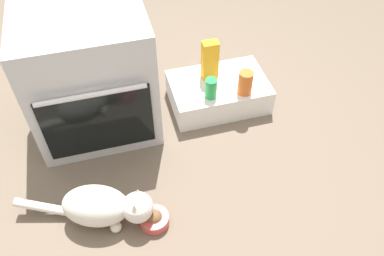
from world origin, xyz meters
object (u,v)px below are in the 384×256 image
(juice_carton, at_px, (210,60))
(soda_can, at_px, (211,88))
(sauce_jar, at_px, (245,83))
(oven, at_px, (90,75))
(food_bowl, at_px, (154,219))
(cat, at_px, (103,206))
(pantry_cabinet, at_px, (218,92))

(juice_carton, distance_m, soda_can, 0.18)
(sauce_jar, xyz_separation_m, soda_can, (-0.19, 0.02, -0.01))
(oven, xyz_separation_m, food_bowl, (0.17, -0.73, -0.32))
(food_bowl, xyz_separation_m, cat, (-0.21, 0.08, 0.08))
(oven, height_order, sauce_jar, oven)
(oven, relative_size, cat, 1.11)
(oven, xyz_separation_m, sauce_jar, (0.81, -0.15, -0.12))
(sauce_jar, bearing_deg, cat, -149.73)
(pantry_cabinet, xyz_separation_m, cat, (-0.75, -0.62, 0.03))
(food_bowl, xyz_separation_m, juice_carton, (0.49, 0.76, 0.25))
(juice_carton, bearing_deg, soda_can, -104.37)
(juice_carton, bearing_deg, food_bowl, -122.98)
(food_bowl, distance_m, cat, 0.24)
(pantry_cabinet, distance_m, soda_can, 0.19)
(food_bowl, bearing_deg, pantry_cabinet, 52.65)
(pantry_cabinet, height_order, soda_can, soda_can)
(oven, xyz_separation_m, cat, (-0.05, -0.65, -0.24))
(cat, distance_m, sauce_jar, 1.00)
(cat, bearing_deg, food_bowl, -0.00)
(pantry_cabinet, bearing_deg, oven, 177.96)
(cat, relative_size, soda_can, 5.24)
(food_bowl, bearing_deg, sauce_jar, 41.95)
(juice_carton, bearing_deg, cat, -136.01)
(cat, bearing_deg, oven, 106.11)
(pantry_cabinet, xyz_separation_m, sauce_jar, (0.11, -0.12, 0.15))
(pantry_cabinet, relative_size, sauce_jar, 4.02)
(pantry_cabinet, height_order, cat, cat)
(soda_can, bearing_deg, juice_carton, 75.63)
(food_bowl, distance_m, soda_can, 0.77)
(cat, height_order, sauce_jar, sauce_jar)
(sauce_jar, height_order, soda_can, sauce_jar)
(oven, relative_size, food_bowl, 5.06)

